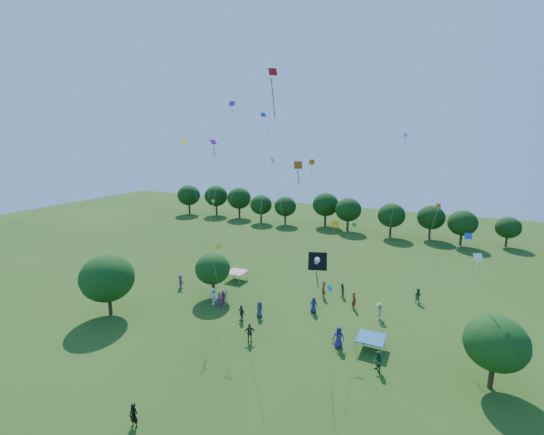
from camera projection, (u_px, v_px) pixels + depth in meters
The scene contains 41 objects.
near_tree_west at pixel (107, 278), 35.42m from camera, with size 5.13×5.13×6.18m.
near_tree_north at pixel (213, 269), 39.70m from camera, with size 3.82×3.82×4.99m.
near_tree_east at pixel (496, 343), 24.87m from camera, with size 4.15×4.15×5.33m.
treeline at pixel (359, 210), 67.75m from camera, with size 88.01×8.77×6.77m.
tent_red_stripe at pixel (237, 272), 44.91m from camera, with size 2.20×2.20×1.10m.
tent_blue at pixel (371, 338), 30.03m from camera, with size 2.20×2.20×1.10m.
man_in_black at pixel (134, 416), 21.94m from camera, with size 0.59×0.38×1.59m, color black.
crowd_person_0 at pixel (260, 309), 35.61m from camera, with size 0.80×0.43×1.62m, color navy.
crowd_person_1 at pixel (354, 301), 37.32m from camera, with size 0.66×0.43×1.78m, color maroon.
crowd_person_2 at pixel (342, 290), 40.12m from camera, with size 0.76×0.41×1.53m, color #22502C.
crowd_person_3 at pixel (213, 296), 38.21m from camera, with size 1.23×0.55×1.88m, color beige.
crowd_person_4 at pixel (249, 333), 31.23m from camera, with size 0.98×0.45×1.68m, color #37342C.
crowd_person_5 at pixel (220, 300), 37.47m from camera, with size 1.56×0.56×1.67m, color #AC64A1.
crowd_person_6 at pixel (314, 305), 36.47m from camera, with size 0.81×0.44×1.65m, color navy.
crowd_person_7 at pixel (323, 290), 39.94m from camera, with size 0.69×0.45×1.86m, color maroon.
crowd_person_8 at pixel (418, 296), 38.69m from camera, with size 0.79×0.43×1.60m, color #245638.
crowd_person_9 at pixel (225, 298), 38.15m from camera, with size 1.09×0.49×1.67m, color #AFA48C.
crowd_person_10 at pixel (241, 313), 34.86m from camera, with size 0.93×0.42×1.59m, color #433936.
crowd_person_11 at pixel (181, 282), 42.53m from camera, with size 1.49×0.53×1.60m, color #A862A4.
crowd_person_12 at pixel (339, 337), 30.33m from camera, with size 0.92×0.50×1.87m, color navy.
crowd_person_13 at pixel (223, 299), 37.98m from camera, with size 0.60×0.39×1.62m, color maroon.
crowd_person_14 at pixel (378, 362), 27.19m from camera, with size 0.81×0.44×1.64m, color #235226.
crowd_person_15 at pixel (379, 311), 35.07m from camera, with size 1.11×0.50×1.69m, color tan.
pirate_kite at pixel (317, 262), 24.50m from camera, with size 1.40×4.17×8.31m.
red_high_kite at pixel (268, 129), 27.83m from camera, with size 1.49×2.48×21.05m.
small_kite_0 at pixel (304, 206), 25.34m from camera, with size 3.19×0.84×14.34m.
small_kite_1 at pixel (432, 227), 37.85m from camera, with size 2.16×4.95×9.17m.
small_kite_2 at pixel (217, 249), 41.78m from camera, with size 3.29×0.73×3.96m.
small_kite_3 at pixel (211, 215), 45.09m from camera, with size 0.82×3.81×8.42m.
small_kite_4 at pixel (433, 269), 24.56m from camera, with size 7.60×0.33×9.94m.
small_kite_5 at pixel (225, 140), 41.35m from camera, with size 3.55×3.37×20.01m.
small_kite_6 at pixel (276, 179), 43.09m from camera, with size 5.54×5.43×13.66m.
small_kite_7 at pixel (333, 297), 27.55m from camera, with size 1.71×0.95×5.02m.
small_kite_8 at pixel (309, 184), 40.78m from camera, with size 0.64×4.21×13.57m.
small_kite_9 at pixel (332, 234), 33.37m from camera, with size 2.73×0.56×8.54m.
small_kite_10 at pixel (194, 184), 30.67m from camera, with size 1.58×3.52×15.85m.
small_kite_11 at pixel (342, 247), 33.43m from camera, with size 3.99×1.08×8.40m.
small_kite_12 at pixel (249, 151), 44.13m from camera, with size 5.22×7.47×18.95m.
small_kite_13 at pixel (211, 168), 39.66m from camera, with size 3.36×1.14×15.76m.
small_kite_14 at pixel (459, 273), 26.30m from camera, with size 8.21×3.23×7.84m.
small_kite_15 at pixel (397, 183), 37.36m from camera, with size 1.38×3.45×16.37m.
Camera 1 is at (12.23, -11.60, 17.16)m, focal length 24.00 mm.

